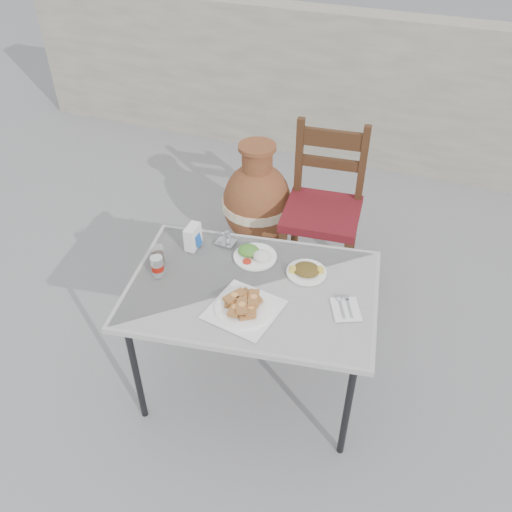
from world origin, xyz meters
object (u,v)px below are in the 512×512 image
at_px(pide_plate, 244,305).
at_px(salad_rice_plate, 255,255).
at_px(cafe_table, 252,294).
at_px(cola_glass, 158,256).
at_px(terracotta_urn, 257,204).
at_px(condiment_caddy, 226,240).
at_px(soda_can, 157,266).
at_px(salad_chopped_plate, 307,271).
at_px(napkin_holder, 193,237).
at_px(chair, 323,207).

bearing_deg(pide_plate, salad_rice_plate, 103.92).
bearing_deg(cafe_table, cola_glass, 179.38).
bearing_deg(terracotta_urn, condiment_caddy, -79.76).
height_order(cafe_table, soda_can, soda_can).
distance_m(salad_rice_plate, salad_chopped_plate, 0.27).
height_order(napkin_holder, condiment_caddy, napkin_holder).
bearing_deg(salad_rice_plate, pide_plate, -76.08).
bearing_deg(salad_rice_plate, salad_chopped_plate, -4.47).
distance_m(salad_chopped_plate, napkin_holder, 0.58).
bearing_deg(cafe_table, salad_rice_plate, 108.22).
height_order(pide_plate, terracotta_urn, terracotta_urn).
bearing_deg(cafe_table, salad_chopped_plate, 41.41).
distance_m(cafe_table, salad_rice_plate, 0.22).
distance_m(salad_chopped_plate, condiment_caddy, 0.44).
height_order(salad_chopped_plate, soda_can, soda_can).
relative_size(pide_plate, salad_rice_plate, 1.56).
height_order(salad_rice_plate, condiment_caddy, condiment_caddy).
bearing_deg(salad_chopped_plate, terracotta_urn, 123.22).
relative_size(cola_glass, terracotta_urn, 0.11).
xyz_separation_m(cola_glass, terracotta_urn, (0.09, 1.07, -0.35)).
relative_size(salad_chopped_plate, chair, 0.19).
bearing_deg(condiment_caddy, salad_rice_plate, -16.38).
bearing_deg(napkin_holder, condiment_caddy, 29.22).
distance_m(soda_can, terracotta_urn, 1.21).
bearing_deg(cola_glass, condiment_caddy, 45.52).
bearing_deg(condiment_caddy, napkin_holder, -150.23).
bearing_deg(napkin_holder, soda_can, -103.21).
xyz_separation_m(pide_plate, cola_glass, (-0.50, 0.15, 0.01)).
relative_size(soda_can, napkin_holder, 0.86).
bearing_deg(chair, cafe_table, -100.06).
bearing_deg(napkin_holder, salad_rice_plate, 4.51).
relative_size(soda_can, terracotta_urn, 0.13).
bearing_deg(cola_glass, pide_plate, -17.16).
xyz_separation_m(cola_glass, napkin_holder, (0.10, 0.16, 0.02)).
bearing_deg(pide_plate, terracotta_urn, 108.48).
height_order(pide_plate, cola_glass, cola_glass).
xyz_separation_m(salad_rice_plate, chair, (0.14, 0.78, -0.18)).
xyz_separation_m(salad_rice_plate, cola_glass, (-0.41, -0.19, 0.02)).
relative_size(napkin_holder, chair, 0.12).
bearing_deg(chair, napkin_holder, -124.90).
height_order(cola_glass, napkin_holder, napkin_holder).
xyz_separation_m(cafe_table, cola_glass, (-0.48, 0.01, 0.08)).
relative_size(cafe_table, salad_rice_plate, 5.88).
bearing_deg(pide_plate, cafe_table, 97.97).
relative_size(cafe_table, cola_glass, 14.47).
xyz_separation_m(salad_chopped_plate, terracotta_urn, (-0.59, 0.90, -0.33)).
bearing_deg(salad_rice_plate, terracotta_urn, 110.22).
relative_size(cafe_table, condiment_caddy, 12.66).
relative_size(pide_plate, napkin_holder, 2.71).
bearing_deg(napkin_holder, cola_glass, -122.18).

